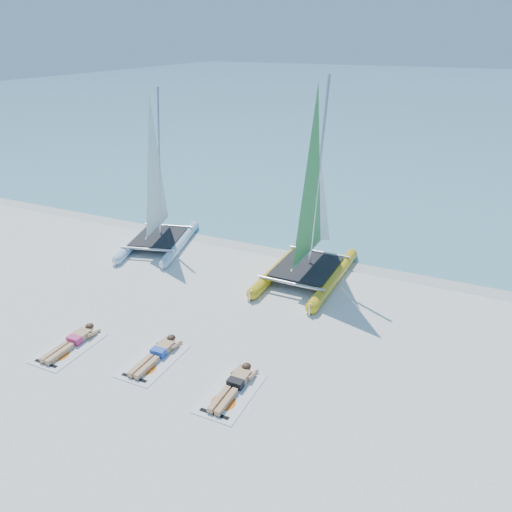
{
  "coord_description": "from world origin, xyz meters",
  "views": [
    {
      "loc": [
        6.49,
        -10.46,
        7.45
      ],
      "look_at": [
        1.0,
        1.2,
        1.66
      ],
      "focal_mm": 35.0,
      "sensor_mm": 36.0,
      "label": 1
    }
  ],
  "objects_px": {
    "catamaran_yellow": "(314,215)",
    "sunbather_b": "(157,353)",
    "towel_a": "(68,348)",
    "sunbather_c": "(235,384)",
    "towel_c": "(231,393)",
    "sunbather_a": "(73,341)",
    "catamaran_blue": "(156,201)",
    "towel_b": "(153,361)"
  },
  "relations": [
    {
      "from": "catamaran_blue",
      "to": "catamaran_yellow",
      "type": "height_order",
      "value": "catamaran_yellow"
    },
    {
      "from": "towel_b",
      "to": "sunbather_c",
      "type": "height_order",
      "value": "sunbather_c"
    },
    {
      "from": "catamaran_blue",
      "to": "sunbather_a",
      "type": "distance_m",
      "value": 7.01
    },
    {
      "from": "catamaran_blue",
      "to": "towel_b",
      "type": "distance_m",
      "value": 7.75
    },
    {
      "from": "sunbather_c",
      "to": "towel_a",
      "type": "bearing_deg",
      "value": -174.91
    },
    {
      "from": "sunbather_a",
      "to": "sunbather_c",
      "type": "xyz_separation_m",
      "value": [
        4.62,
        0.22,
        0.0
      ]
    },
    {
      "from": "towel_a",
      "to": "sunbather_a",
      "type": "height_order",
      "value": "sunbather_a"
    },
    {
      "from": "towel_a",
      "to": "sunbather_c",
      "type": "bearing_deg",
      "value": 5.09
    },
    {
      "from": "catamaran_yellow",
      "to": "towel_c",
      "type": "relative_size",
      "value": 3.52
    },
    {
      "from": "towel_b",
      "to": "towel_c",
      "type": "relative_size",
      "value": 1.0
    },
    {
      "from": "sunbather_c",
      "to": "towel_b",
      "type": "bearing_deg",
      "value": 178.44
    },
    {
      "from": "catamaran_blue",
      "to": "towel_a",
      "type": "relative_size",
      "value": 3.17
    },
    {
      "from": "towel_c",
      "to": "sunbather_c",
      "type": "relative_size",
      "value": 1.07
    },
    {
      "from": "catamaran_blue",
      "to": "catamaran_yellow",
      "type": "bearing_deg",
      "value": -13.56
    },
    {
      "from": "sunbather_a",
      "to": "towel_b",
      "type": "height_order",
      "value": "sunbather_a"
    },
    {
      "from": "catamaran_blue",
      "to": "catamaran_yellow",
      "type": "xyz_separation_m",
      "value": [
        6.05,
        0.21,
        0.3
      ]
    },
    {
      "from": "towel_b",
      "to": "catamaran_blue",
      "type": "bearing_deg",
      "value": 123.93
    },
    {
      "from": "catamaran_yellow",
      "to": "towel_c",
      "type": "distance_m",
      "value": 7.05
    },
    {
      "from": "catamaran_yellow",
      "to": "sunbather_a",
      "type": "distance_m",
      "value": 8.17
    },
    {
      "from": "catamaran_yellow",
      "to": "sunbather_c",
      "type": "xyz_separation_m",
      "value": [
        0.47,
        -6.54,
        -1.93
      ]
    },
    {
      "from": "catamaran_yellow",
      "to": "sunbather_a",
      "type": "relative_size",
      "value": 3.77
    },
    {
      "from": "towel_a",
      "to": "sunbather_c",
      "type": "relative_size",
      "value": 1.07
    },
    {
      "from": "towel_b",
      "to": "sunbather_b",
      "type": "height_order",
      "value": "sunbather_b"
    },
    {
      "from": "towel_a",
      "to": "catamaran_yellow",
      "type": "bearing_deg",
      "value": 59.14
    },
    {
      "from": "catamaran_blue",
      "to": "towel_c",
      "type": "bearing_deg",
      "value": -60.58
    },
    {
      "from": "towel_c",
      "to": "sunbather_a",
      "type": "bearing_deg",
      "value": -179.66
    },
    {
      "from": "towel_a",
      "to": "sunbather_c",
      "type": "xyz_separation_m",
      "value": [
        4.62,
        0.41,
        0.11
      ]
    },
    {
      "from": "sunbather_a",
      "to": "towel_b",
      "type": "xyz_separation_m",
      "value": [
        2.31,
        0.28,
        -0.11
      ]
    },
    {
      "from": "sunbather_b",
      "to": "towel_a",
      "type": "bearing_deg",
      "value": -163.92
    },
    {
      "from": "towel_c",
      "to": "sunbather_c",
      "type": "height_order",
      "value": "sunbather_c"
    },
    {
      "from": "towel_b",
      "to": "towel_a",
      "type": "bearing_deg",
      "value": -168.4
    },
    {
      "from": "towel_a",
      "to": "towel_c",
      "type": "height_order",
      "value": "same"
    },
    {
      "from": "catamaran_blue",
      "to": "sunbather_b",
      "type": "bearing_deg",
      "value": -70.83
    },
    {
      "from": "sunbather_a",
      "to": "towel_c",
      "type": "height_order",
      "value": "sunbather_a"
    },
    {
      "from": "catamaran_yellow",
      "to": "sunbather_b",
      "type": "height_order",
      "value": "catamaran_yellow"
    },
    {
      "from": "catamaran_yellow",
      "to": "towel_c",
      "type": "xyz_separation_m",
      "value": [
        0.47,
        -6.73,
        -2.04
      ]
    },
    {
      "from": "catamaran_yellow",
      "to": "sunbather_b",
      "type": "xyz_separation_m",
      "value": [
        -1.84,
        -6.29,
        -1.93
      ]
    },
    {
      "from": "towel_a",
      "to": "towel_c",
      "type": "relative_size",
      "value": 1.0
    },
    {
      "from": "catamaran_yellow",
      "to": "towel_a",
      "type": "height_order",
      "value": "catamaran_yellow"
    },
    {
      "from": "sunbather_b",
      "to": "towel_c",
      "type": "relative_size",
      "value": 0.93
    },
    {
      "from": "towel_c",
      "to": "towel_a",
      "type": "bearing_deg",
      "value": -177.28
    },
    {
      "from": "catamaran_yellow",
      "to": "sunbather_b",
      "type": "bearing_deg",
      "value": -105.81
    }
  ]
}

